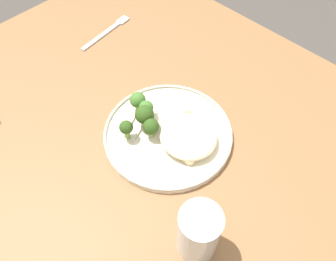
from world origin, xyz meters
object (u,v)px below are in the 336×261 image
at_px(seared_scallop_large_seared, 188,160).
at_px(broccoli_floret_front_edge, 126,128).
at_px(broccoli_floret_center_pile, 151,127).
at_px(seared_scallop_front_small, 185,141).
at_px(water_glass, 198,234).
at_px(broccoli_floret_tall_stalk, 146,108).
at_px(seared_scallop_half_hidden, 188,116).
at_px(broccoli_floret_split_head, 144,115).
at_px(seared_scallop_rear_pale, 167,125).
at_px(dinner_plate, 168,133).
at_px(seared_scallop_on_noodles, 180,126).
at_px(dinner_fork, 107,31).
at_px(broccoli_floret_beside_noodles, 138,100).

bearing_deg(seared_scallop_large_seared, broccoli_floret_front_edge, 17.76).
bearing_deg(broccoli_floret_center_pile, seared_scallop_front_small, -152.91).
height_order(seared_scallop_front_small, water_glass, water_glass).
distance_m(seared_scallop_large_seared, broccoli_floret_tall_stalk, 0.16).
height_order(seared_scallop_half_hidden, broccoli_floret_split_head, broccoli_floret_split_head).
relative_size(broccoli_floret_front_edge, water_glass, 0.42).
bearing_deg(broccoli_floret_tall_stalk, seared_scallop_rear_pale, -170.87).
bearing_deg(dinner_plate, water_glass, 146.31).
distance_m(seared_scallop_half_hidden, seared_scallop_rear_pale, 0.05).
bearing_deg(seared_scallop_large_seared, broccoli_floret_split_head, -0.93).
distance_m(dinner_plate, seared_scallop_on_noodles, 0.03).
bearing_deg(broccoli_floret_tall_stalk, dinner_plate, -179.90).
xyz_separation_m(seared_scallop_front_small, seared_scallop_half_hidden, (0.04, -0.05, 0.00)).
distance_m(seared_scallop_on_noodles, water_glass, 0.26).
bearing_deg(water_glass, broccoli_floret_center_pile, -25.31).
height_order(broccoli_floret_tall_stalk, water_glass, water_glass).
xyz_separation_m(broccoli_floret_tall_stalk, broccoli_floret_center_pile, (-0.05, 0.03, 0.00)).
xyz_separation_m(seared_scallop_rear_pale, broccoli_floret_center_pile, (0.01, 0.04, 0.02)).
bearing_deg(seared_scallop_half_hidden, seared_scallop_front_small, 127.10).
bearing_deg(broccoli_floret_split_head, seared_scallop_front_small, -163.80).
relative_size(dinner_plate, broccoli_floret_split_head, 4.72).
bearing_deg(broccoli_floret_front_edge, dinner_fork, -32.85).
xyz_separation_m(seared_scallop_half_hidden, broccoli_floret_split_head, (0.06, 0.08, 0.03)).
height_order(broccoli_floret_beside_noodles, dinner_fork, broccoli_floret_beside_noodles).
bearing_deg(seared_scallop_rear_pale, broccoli_floret_split_head, 39.11).
bearing_deg(broccoli_floret_center_pile, dinner_plate, -126.87).
height_order(dinner_plate, broccoli_floret_split_head, broccoli_floret_split_head).
height_order(seared_scallop_front_small, broccoli_floret_front_edge, broccoli_floret_front_edge).
height_order(broccoli_floret_center_pile, water_glass, water_glass).
height_order(seared_scallop_large_seared, dinner_fork, seared_scallop_large_seared).
height_order(seared_scallop_half_hidden, broccoli_floret_beside_noodles, broccoli_floret_beside_noodles).
xyz_separation_m(dinner_plate, broccoli_floret_tall_stalk, (0.07, 0.00, 0.03)).
xyz_separation_m(broccoli_floret_beside_noodles, broccoli_floret_front_edge, (-0.04, 0.07, 0.00)).
bearing_deg(broccoli_floret_center_pile, water_glass, 154.69).
bearing_deg(seared_scallop_large_seared, dinner_fork, -19.50).
xyz_separation_m(broccoli_floret_front_edge, broccoli_floret_center_pile, (-0.03, -0.04, -0.00)).
bearing_deg(seared_scallop_rear_pale, seared_scallop_on_noodles, -139.51).
bearing_deg(water_glass, dinner_fork, -25.26).
xyz_separation_m(seared_scallop_half_hidden, dinner_fork, (0.39, -0.08, -0.02)).
bearing_deg(dinner_plate, broccoli_floret_front_edge, 51.02).
height_order(broccoli_floret_center_pile, dinner_fork, broccoli_floret_center_pile).
relative_size(seared_scallop_half_hidden, broccoli_floret_tall_stalk, 0.46).
distance_m(seared_scallop_half_hidden, seared_scallop_large_seared, 0.11).
xyz_separation_m(seared_scallop_front_small, broccoli_floret_front_edge, (0.10, 0.08, 0.02)).
bearing_deg(broccoli_floret_tall_stalk, broccoli_floret_beside_noodles, -4.50).
xyz_separation_m(seared_scallop_large_seared, seared_scallop_on_noodles, (0.07, -0.05, -0.00)).
bearing_deg(seared_scallop_front_small, broccoli_floret_center_pile, 27.09).
distance_m(broccoli_floret_beside_noodles, broccoli_floret_front_edge, 0.08).
height_order(dinner_plate, broccoli_floret_beside_noodles, broccoli_floret_beside_noodles).
relative_size(seared_scallop_rear_pale, water_glass, 0.19).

